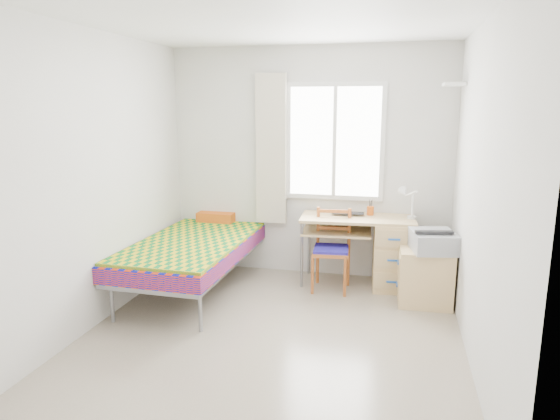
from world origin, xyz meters
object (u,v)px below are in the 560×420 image
object	(u,v)px
desk	(387,250)
printer	(433,241)
bed	(200,244)
chair	(333,244)
cabinet	(425,276)

from	to	relation	value
desk	printer	bearing A→B (deg)	-48.09
desk	bed	bearing A→B (deg)	-171.45
bed	chair	distance (m)	1.44
bed	cabinet	xyz separation A→B (m)	(2.37, 0.03, -0.19)
bed	desk	bearing A→B (deg)	13.71
desk	cabinet	xyz separation A→B (m)	(0.39, -0.40, -0.13)
desk	printer	size ratio (longest dim) A/B	2.37
chair	printer	xyz separation A→B (m)	(1.01, -0.23, 0.17)
bed	chair	bearing A→B (deg)	10.93
cabinet	chair	bearing A→B (deg)	166.30
chair	cabinet	bearing A→B (deg)	-16.90
printer	chair	bearing A→B (deg)	156.10
bed	cabinet	world-z (taller)	bed
bed	cabinet	bearing A→B (deg)	2.27
chair	bed	bearing A→B (deg)	-175.43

